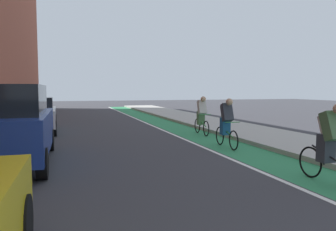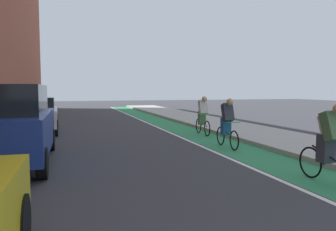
% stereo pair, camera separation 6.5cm
% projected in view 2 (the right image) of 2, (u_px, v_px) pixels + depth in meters
% --- Properties ---
extents(ground_plane, '(84.24, 84.24, 0.00)m').
position_uv_depth(ground_plane, '(110.00, 132.00, 14.63)').
color(ground_plane, '#38383D').
extents(bike_lane_paint, '(1.60, 38.29, 0.00)m').
position_uv_depth(bike_lane_paint, '(170.00, 125.00, 17.49)').
color(bike_lane_paint, '#2D8451').
rests_on(bike_lane_paint, ground).
extents(lane_divider_stripe, '(0.12, 38.29, 0.00)m').
position_uv_depth(lane_divider_stripe, '(153.00, 125.00, 17.24)').
color(lane_divider_stripe, white).
rests_on(lane_divider_stripe, ground).
extents(sidewalk_right, '(3.06, 38.29, 0.14)m').
position_uv_depth(sidewalk_right, '(210.00, 122.00, 18.14)').
color(sidewalk_right, '#A8A59E').
rests_on(sidewalk_right, ground).
extents(parked_suv_blue, '(2.01, 4.50, 1.98)m').
position_uv_depth(parked_suv_blue, '(8.00, 124.00, 8.12)').
color(parked_suv_blue, navy).
rests_on(parked_suv_blue, ground).
extents(parked_sedan_white, '(1.97, 4.37, 1.53)m').
position_uv_depth(parked_sedan_white, '(35.00, 114.00, 14.43)').
color(parked_sedan_white, silver).
rests_on(parked_sedan_white, ground).
extents(cyclist_lead, '(0.48, 1.71, 1.61)m').
position_uv_depth(cyclist_lead, '(330.00, 142.00, 6.46)').
color(cyclist_lead, black).
rests_on(cyclist_lead, ground).
extents(cyclist_mid, '(0.48, 1.67, 1.59)m').
position_uv_depth(cyclist_mid, '(227.00, 121.00, 10.61)').
color(cyclist_mid, black).
rests_on(cyclist_mid, ground).
extents(cyclist_trailing, '(0.48, 1.67, 1.59)m').
position_uv_depth(cyclist_trailing, '(203.00, 114.00, 13.71)').
color(cyclist_trailing, black).
rests_on(cyclist_trailing, ground).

